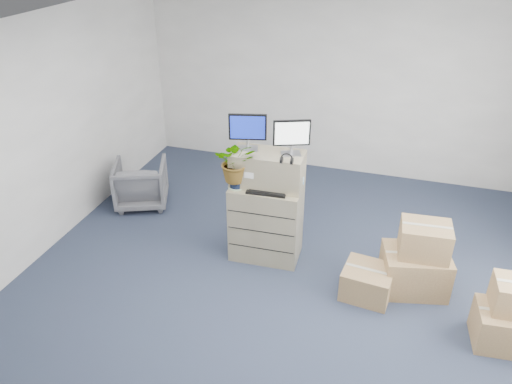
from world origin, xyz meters
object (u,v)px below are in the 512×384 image
Objects in this scene: monitor_right at (292,136)px; potted_plant at (236,166)px; water_bottle at (277,178)px; monitor_left at (248,130)px; filing_cabinet_lower at (266,222)px; office_chair at (141,181)px; keyboard at (267,191)px.

monitor_right is 0.67× the size of potted_plant.
potted_plant is at bearing -162.96° from water_bottle.
water_bottle is (0.37, -0.05, -0.53)m from monitor_left.
potted_plant is (-0.33, -0.11, 0.75)m from filing_cabinet_lower.
monitor_right is at bearing 14.72° from filing_cabinet_lower.
filing_cabinet_lower is at bearing 139.82° from office_chair.
office_chair is at bearing 147.92° from monitor_left.
keyboard is at bearing -158.24° from monitor_right.
filing_cabinet_lower is at bearing 19.03° from potted_plant.
water_bottle is 2.40m from office_chair.
filing_cabinet_lower is at bearing 175.37° from monitor_right.
water_bottle is at bearing 141.30° from office_chair.
keyboard is at bearing -117.47° from water_bottle.
office_chair is (-2.12, 0.80, -0.61)m from keyboard.
keyboard is 0.20m from water_bottle.
potted_plant is at bearing 133.57° from office_chair.
water_bottle is (-0.14, -0.05, -0.52)m from monitor_right.
potted_plant is (-0.37, 0.01, 0.26)m from keyboard.
office_chair is at bearing 159.95° from filing_cabinet_lower.
office_chair is (-1.83, 0.60, -1.25)m from monitor_left.
monitor_left reaches higher than water_bottle.
monitor_left reaches higher than office_chair.
monitor_right is 0.70m from keyboard.
keyboard is (-0.22, -0.21, -0.63)m from monitor_right.
monitor_left is at bearing 172.51° from water_bottle.
filing_cabinet_lower is 1.16m from monitor_right.
water_bottle reaches higher than keyboard.
monitor_left reaches higher than potted_plant.
keyboard is 0.75× the size of potted_plant.
monitor_left is 0.43m from potted_plant.
monitor_left is at bearing 66.48° from potted_plant.
monitor_right is at bearing 21.46° from water_bottle.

